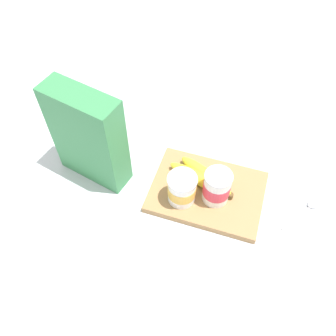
% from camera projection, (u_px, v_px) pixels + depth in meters
% --- Properties ---
extents(ground_plane, '(2.40, 2.40, 0.00)m').
position_uv_depth(ground_plane, '(207.00, 194.00, 0.94)').
color(ground_plane, silver).
extents(cutting_board, '(0.29, 0.21, 0.02)m').
position_uv_depth(cutting_board, '(207.00, 192.00, 0.93)').
color(cutting_board, '#A37A4C').
rests_on(cutting_board, ground_plane).
extents(cereal_box, '(0.20, 0.11, 0.28)m').
position_uv_depth(cereal_box, '(88.00, 137.00, 0.87)').
color(cereal_box, '#38844C').
rests_on(cereal_box, ground_plane).
extents(yogurt_cup_front, '(0.07, 0.07, 0.09)m').
position_uv_depth(yogurt_cup_front, '(217.00, 187.00, 0.87)').
color(yogurt_cup_front, white).
rests_on(yogurt_cup_front, cutting_board).
extents(yogurt_cup_back, '(0.07, 0.07, 0.08)m').
position_uv_depth(yogurt_cup_back, '(182.00, 189.00, 0.87)').
color(yogurt_cup_back, white).
rests_on(yogurt_cup_back, cutting_board).
extents(banana_bunch, '(0.19, 0.11, 0.03)m').
position_uv_depth(banana_bunch, '(203.00, 177.00, 0.93)').
color(banana_bunch, yellow).
rests_on(banana_bunch, cutting_board).
extents(spoon, '(0.09, 0.12, 0.01)m').
position_uv_depth(spoon, '(306.00, 209.00, 0.91)').
color(spoon, silver).
rests_on(spoon, ground_plane).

